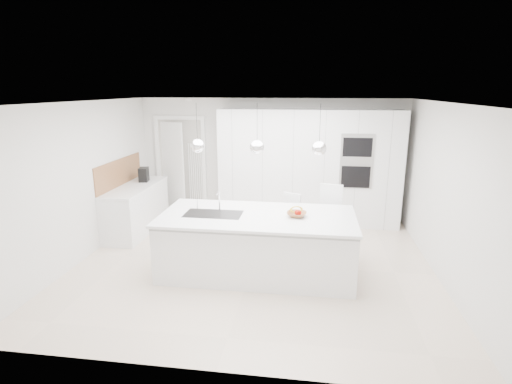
# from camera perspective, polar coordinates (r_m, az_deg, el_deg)

# --- Properties ---
(floor) EXTENTS (5.50, 5.50, 0.00)m
(floor) POSITION_cam_1_polar(r_m,az_deg,el_deg) (6.41, -0.38, -10.24)
(floor) COLOR beige
(floor) RESTS_ON ground
(wall_back) EXTENTS (5.50, 0.00, 5.50)m
(wall_back) POSITION_cam_1_polar(r_m,az_deg,el_deg) (8.42, 2.10, 4.73)
(wall_back) COLOR silver
(wall_back) RESTS_ON ground
(wall_left) EXTENTS (0.00, 5.00, 5.00)m
(wall_left) POSITION_cam_1_polar(r_m,az_deg,el_deg) (6.94, -23.49, 1.38)
(wall_left) COLOR silver
(wall_left) RESTS_ON ground
(ceiling) EXTENTS (5.50, 5.50, 0.00)m
(ceiling) POSITION_cam_1_polar(r_m,az_deg,el_deg) (5.82, -0.42, 12.71)
(ceiling) COLOR white
(ceiling) RESTS_ON wall_back
(tall_cabinets) EXTENTS (3.60, 0.60, 2.30)m
(tall_cabinets) POSITION_cam_1_polar(r_m,az_deg,el_deg) (8.10, 7.52, 3.50)
(tall_cabinets) COLOR white
(tall_cabinets) RESTS_ON floor
(oven_stack) EXTENTS (0.62, 0.04, 1.05)m
(oven_stack) POSITION_cam_1_polar(r_m,az_deg,el_deg) (7.80, 14.17, 4.25)
(oven_stack) COLOR #A5A5A8
(oven_stack) RESTS_ON tall_cabinets
(doorway_frame) EXTENTS (1.11, 0.08, 2.13)m
(doorway_frame) POSITION_cam_1_polar(r_m,az_deg,el_deg) (8.84, -10.62, 3.49)
(doorway_frame) COLOR white
(doorway_frame) RESTS_ON floor
(hallway_door) EXTENTS (0.76, 0.38, 2.00)m
(hallway_door) POSITION_cam_1_polar(r_m,az_deg,el_deg) (8.88, -12.25, 3.32)
(hallway_door) COLOR white
(hallway_door) RESTS_ON floor
(radiator) EXTENTS (0.32, 0.04, 1.40)m
(radiator) POSITION_cam_1_polar(r_m,az_deg,el_deg) (8.77, -8.61, 2.32)
(radiator) COLOR white
(radiator) RESTS_ON floor
(left_base_cabinets) EXTENTS (0.60, 1.80, 0.86)m
(left_base_cabinets) POSITION_cam_1_polar(r_m,az_deg,el_deg) (8.02, -16.68, -2.41)
(left_base_cabinets) COLOR white
(left_base_cabinets) RESTS_ON floor
(left_worktop) EXTENTS (0.62, 1.82, 0.04)m
(left_worktop) POSITION_cam_1_polar(r_m,az_deg,el_deg) (7.91, -16.91, 0.71)
(left_worktop) COLOR white
(left_worktop) RESTS_ON left_base_cabinets
(oak_backsplash) EXTENTS (0.02, 1.80, 0.50)m
(oak_backsplash) POSITION_cam_1_polar(r_m,az_deg,el_deg) (7.97, -18.94, 2.66)
(oak_backsplash) COLOR #98653E
(oak_backsplash) RESTS_ON wall_left
(island_base) EXTENTS (2.80, 1.20, 0.86)m
(island_base) POSITION_cam_1_polar(r_m,az_deg,el_deg) (5.95, 0.15, -7.74)
(island_base) COLOR white
(island_base) RESTS_ON floor
(island_worktop) EXTENTS (2.84, 1.40, 0.04)m
(island_worktop) POSITION_cam_1_polar(r_m,az_deg,el_deg) (5.84, 0.22, -3.47)
(island_worktop) COLOR white
(island_worktop) RESTS_ON island_base
(island_sink) EXTENTS (0.84, 0.44, 0.18)m
(island_sink) POSITION_cam_1_polar(r_m,az_deg,el_deg) (5.93, -6.10, -3.88)
(island_sink) COLOR #3F3F42
(island_sink) RESTS_ON island_worktop
(island_tap) EXTENTS (0.02, 0.02, 0.30)m
(island_tap) POSITION_cam_1_polar(r_m,az_deg,el_deg) (6.04, -5.24, -1.24)
(island_tap) COLOR white
(island_tap) RESTS_ON island_worktop
(pendant_left) EXTENTS (0.20, 0.20, 0.20)m
(pendant_left) POSITION_cam_1_polar(r_m,az_deg,el_deg) (5.74, -8.34, 6.51)
(pendant_left) COLOR white
(pendant_left) RESTS_ON ceiling
(pendant_mid) EXTENTS (0.20, 0.20, 0.20)m
(pendant_mid) POSITION_cam_1_polar(r_m,az_deg,el_deg) (5.56, 0.16, 6.41)
(pendant_mid) COLOR white
(pendant_mid) RESTS_ON ceiling
(pendant_right) EXTENTS (0.20, 0.20, 0.20)m
(pendant_right) POSITION_cam_1_polar(r_m,az_deg,el_deg) (5.51, 9.00, 6.16)
(pendant_right) COLOR white
(pendant_right) RESTS_ON ceiling
(fruit_bowl) EXTENTS (0.32, 0.32, 0.07)m
(fruit_bowl) POSITION_cam_1_polar(r_m,az_deg,el_deg) (5.77, 5.83, -3.20)
(fruit_bowl) COLOR #98653E
(fruit_bowl) RESTS_ON island_worktop
(espresso_machine) EXTENTS (0.21, 0.28, 0.27)m
(espresso_machine) POSITION_cam_1_polar(r_m,az_deg,el_deg) (8.21, -15.74, 2.42)
(espresso_machine) COLOR black
(espresso_machine) RESTS_ON left_worktop
(bar_stool_left) EXTENTS (0.49, 0.55, 1.00)m
(bar_stool_left) POSITION_cam_1_polar(r_m,az_deg,el_deg) (6.66, 5.05, -4.68)
(bar_stool_left) COLOR white
(bar_stool_left) RESTS_ON floor
(bar_stool_right) EXTENTS (0.48, 0.60, 1.17)m
(bar_stool_right) POSITION_cam_1_polar(r_m,az_deg,el_deg) (6.60, 10.60, -4.25)
(bar_stool_right) COLOR white
(bar_stool_right) RESTS_ON floor
(apple_a) EXTENTS (0.08, 0.08, 0.08)m
(apple_a) POSITION_cam_1_polar(r_m,az_deg,el_deg) (5.74, 6.15, -2.96)
(apple_a) COLOR #A31208
(apple_a) RESTS_ON fruit_bowl
(apple_b) EXTENTS (0.08, 0.08, 0.08)m
(apple_b) POSITION_cam_1_polar(r_m,az_deg,el_deg) (5.74, 5.94, -2.94)
(apple_b) COLOR #A31208
(apple_b) RESTS_ON fruit_bowl
(banana_bunch) EXTENTS (0.22, 0.16, 0.20)m
(banana_bunch) POSITION_cam_1_polar(r_m,az_deg,el_deg) (5.75, 5.77, -2.50)
(banana_bunch) COLOR yellow
(banana_bunch) RESTS_ON fruit_bowl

